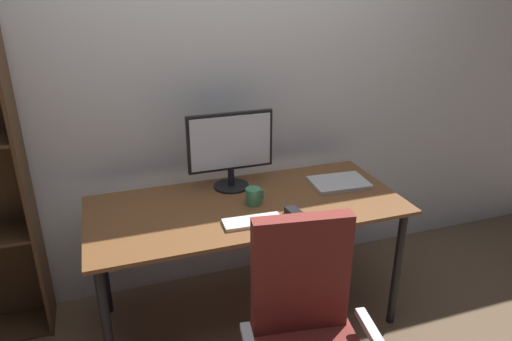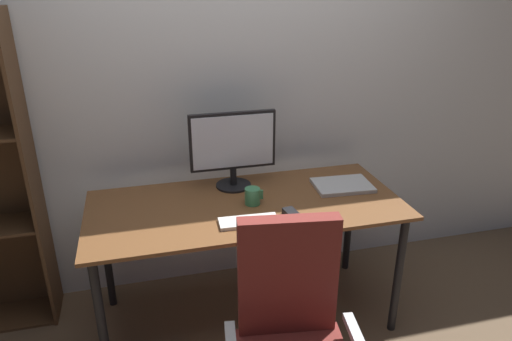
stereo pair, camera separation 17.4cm
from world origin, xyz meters
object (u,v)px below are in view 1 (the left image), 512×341
monitor (230,146)px  coffee_mug (253,196)px  laptop (339,183)px  desk (247,217)px  mouse (294,212)px  keyboard (253,222)px

monitor → coffee_mug: monitor is taller
monitor → coffee_mug: size_ratio=4.96×
monitor → laptop: monitor is taller
desk → coffee_mug: bearing=-21.9°
coffee_mug → laptop: bearing=7.9°
desk → mouse: 0.29m
desk → laptop: 0.59m
desk → monitor: (-0.02, 0.23, 0.33)m
desk → laptop: size_ratio=5.17×
mouse → desk: bearing=124.5°
desk → coffee_mug: size_ratio=17.05×
keyboard → mouse: mouse is taller
mouse → keyboard: bearing=174.8°
monitor → mouse: 0.53m
desk → keyboard: 0.23m
mouse → monitor: bearing=106.9°
keyboard → mouse: 0.22m
coffee_mug → keyboard: bearing=-109.4°
desk → keyboard: (-0.04, -0.21, 0.09)m
coffee_mug → monitor: bearing=101.9°
desk → keyboard: size_ratio=5.70×
desk → monitor: size_ratio=3.44×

